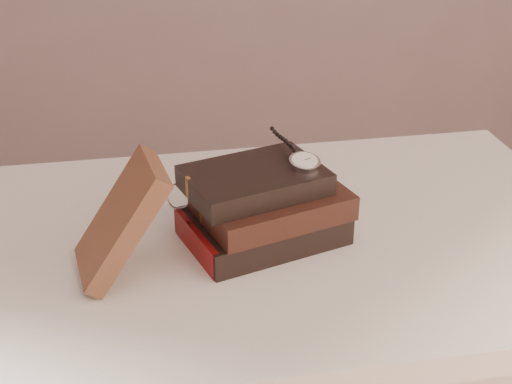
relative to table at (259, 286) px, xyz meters
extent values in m
cube|color=silver|center=(0.00, 0.00, 0.07)|extent=(1.00, 0.60, 0.04)
cube|color=white|center=(0.00, 0.00, 0.01)|extent=(0.88, 0.49, 0.08)
cylinder|color=white|center=(-0.45, 0.25, -0.30)|extent=(0.05, 0.05, 0.71)
cylinder|color=white|center=(0.45, 0.25, -0.30)|extent=(0.05, 0.05, 0.71)
cube|color=black|center=(0.00, -0.01, 0.11)|extent=(0.24, 0.20, 0.04)
cube|color=#F6E2C9|center=(0.01, -0.01, 0.11)|extent=(0.23, 0.19, 0.03)
cube|color=gold|center=(-0.10, -0.02, 0.11)|extent=(0.01, 0.01, 0.04)
cube|color=#67090A|center=(-0.09, -0.04, 0.11)|extent=(0.05, 0.13, 0.04)
cube|color=black|center=(0.02, -0.02, 0.15)|extent=(0.23, 0.19, 0.04)
cube|color=#F6E2C9|center=(0.02, -0.01, 0.15)|extent=(0.22, 0.18, 0.03)
cube|color=gold|center=(-0.08, -0.02, 0.15)|extent=(0.01, 0.01, 0.04)
cube|color=black|center=(-0.01, -0.01, 0.18)|extent=(0.21, 0.18, 0.03)
cube|color=#F6E2C9|center=(0.00, 0.00, 0.18)|extent=(0.21, 0.16, 0.02)
cube|color=gold|center=(-0.10, -0.01, 0.18)|extent=(0.01, 0.01, 0.03)
cube|color=#49291C|center=(-0.19, -0.06, 0.17)|extent=(0.13, 0.12, 0.16)
cylinder|color=silver|center=(0.06, -0.01, 0.20)|extent=(0.06, 0.06, 0.02)
cylinder|color=white|center=(0.06, -0.01, 0.21)|extent=(0.04, 0.04, 0.01)
torus|color=silver|center=(0.06, -0.01, 0.21)|extent=(0.05, 0.05, 0.01)
cylinder|color=silver|center=(0.06, 0.02, 0.20)|extent=(0.01, 0.01, 0.01)
cube|color=black|center=(0.06, 0.00, 0.21)|extent=(0.00, 0.01, 0.00)
cube|color=black|center=(0.07, -0.01, 0.21)|extent=(0.01, 0.00, 0.00)
sphere|color=black|center=(0.06, 0.02, 0.21)|extent=(0.01, 0.01, 0.01)
sphere|color=black|center=(0.05, 0.04, 0.21)|extent=(0.01, 0.01, 0.01)
sphere|color=black|center=(0.05, 0.05, 0.21)|extent=(0.01, 0.01, 0.01)
sphere|color=black|center=(0.05, 0.06, 0.21)|extent=(0.01, 0.01, 0.01)
sphere|color=black|center=(0.05, 0.07, 0.21)|extent=(0.01, 0.01, 0.01)
sphere|color=black|center=(0.05, 0.08, 0.21)|extent=(0.01, 0.01, 0.01)
sphere|color=black|center=(0.04, 0.09, 0.21)|extent=(0.01, 0.01, 0.01)
sphere|color=black|center=(0.04, 0.10, 0.21)|extent=(0.01, 0.01, 0.01)
sphere|color=black|center=(0.04, 0.11, 0.21)|extent=(0.01, 0.01, 0.01)
torus|color=silver|center=(-0.11, 0.02, 0.15)|extent=(0.04, 0.02, 0.04)
torus|color=silver|center=(-0.06, 0.04, 0.15)|extent=(0.04, 0.02, 0.04)
cylinder|color=silver|center=(-0.09, 0.03, 0.16)|extent=(0.01, 0.01, 0.00)
cylinder|color=silver|center=(-0.14, 0.07, 0.15)|extent=(0.03, 0.09, 0.02)
cylinder|color=silver|center=(-0.06, 0.09, 0.15)|extent=(0.03, 0.09, 0.02)
camera|label=1|loc=(-0.16, -0.88, 0.63)|focal=50.95mm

